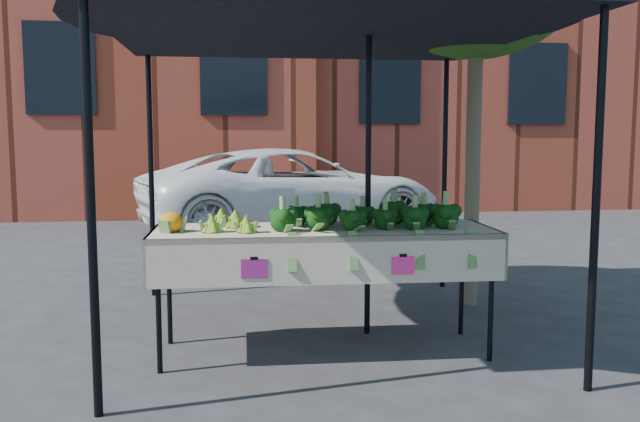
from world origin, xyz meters
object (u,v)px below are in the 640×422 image
(vehicle, at_px, (292,80))
(street_tree, at_px, (475,90))
(canopy, at_px, (322,159))
(table, at_px, (324,291))

(vehicle, height_order, street_tree, vehicle)
(canopy, bearing_deg, vehicle, 87.10)
(street_tree, bearing_deg, canopy, -154.64)
(canopy, distance_m, vehicle, 5.73)
(canopy, relative_size, street_tree, 0.81)
(table, bearing_deg, vehicle, 86.85)
(table, distance_m, canopy, 1.05)
(table, bearing_deg, street_tree, 38.06)
(vehicle, bearing_deg, table, 159.61)
(table, xyz_separation_m, street_tree, (1.52, 1.19, 1.50))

